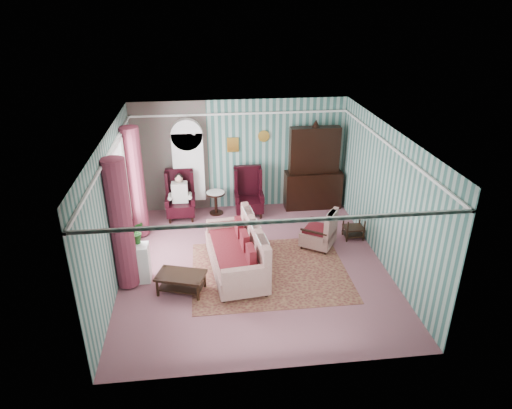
{
  "coord_description": "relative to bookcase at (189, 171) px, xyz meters",
  "views": [
    {
      "loc": [
        -0.92,
        -8.26,
        5.3
      ],
      "look_at": [
        0.12,
        0.6,
        1.14
      ],
      "focal_mm": 32.0,
      "sensor_mm": 36.0,
      "label": 1
    }
  ],
  "objects": [
    {
      "name": "room_shell",
      "position": [
        0.73,
        -2.66,
        0.89
      ],
      "size": [
        5.53,
        6.02,
        2.91
      ],
      "color": "#396960",
      "rests_on": "ground"
    },
    {
      "name": "nest_table",
      "position": [
        3.82,
        -1.94,
        -0.85
      ],
      "size": [
        0.45,
        0.38,
        0.54
      ],
      "primitive_type": "cube",
      "color": "black",
      "rests_on": "floor"
    },
    {
      "name": "floral_armchair",
      "position": [
        2.89,
        -2.23,
        -0.66
      ],
      "size": [
        1.04,
        1.04,
        0.92
      ],
      "primitive_type": "cube",
      "rotation": [
        0.0,
        0.0,
        0.99
      ],
      "color": "#C3AF97",
      "rests_on": "floor"
    },
    {
      "name": "rug",
      "position": [
        1.65,
        -3.14,
        -1.11
      ],
      "size": [
        3.2,
        2.6,
        0.01
      ],
      "primitive_type": "cube",
      "color": "#4F211A",
      "rests_on": "floor"
    },
    {
      "name": "seated_woman",
      "position": [
        -0.25,
        -0.39,
        -0.53
      ],
      "size": [
        0.44,
        0.4,
        1.18
      ],
      "primitive_type": null,
      "color": "silver",
      "rests_on": "floor"
    },
    {
      "name": "potted_plant_c",
      "position": [
        -1.1,
        -3.03,
        -0.14
      ],
      "size": [
        0.26,
        0.26,
        0.35
      ],
      "primitive_type": "imported",
      "rotation": [
        0.0,
        0.0,
        -0.38
      ],
      "color": "#235219",
      "rests_on": "plant_stand"
    },
    {
      "name": "wingback_right",
      "position": [
        1.5,
        -0.39,
        -0.5
      ],
      "size": [
        0.76,
        0.8,
        1.25
      ],
      "primitive_type": "cube",
      "color": "black",
      "rests_on": "floor"
    },
    {
      "name": "potted_plant_a",
      "position": [
        -1.14,
        -3.26,
        -0.11
      ],
      "size": [
        0.45,
        0.41,
        0.41
      ],
      "primitive_type": "imported",
      "rotation": [
        0.0,
        0.0,
        -0.29
      ],
      "color": "#1F561B",
      "rests_on": "plant_stand"
    },
    {
      "name": "sofa",
      "position": [
        0.95,
        -3.07,
        -0.56
      ],
      "size": [
        1.13,
        2.28,
        1.11
      ],
      "primitive_type": "cube",
      "rotation": [
        0.0,
        0.0,
        1.68
      ],
      "color": "#B7A78E",
      "rests_on": "floor"
    },
    {
      "name": "coffee_table",
      "position": [
        -0.15,
        -3.63,
        -0.92
      ],
      "size": [
        1.04,
        0.8,
        0.39
      ],
      "primitive_type": "cube",
      "rotation": [
        0.0,
        0.0,
        -0.3
      ],
      "color": "black",
      "rests_on": "floor"
    },
    {
      "name": "round_side_table",
      "position": [
        0.65,
        -0.24,
        -0.82
      ],
      "size": [
        0.5,
        0.5,
        0.6
      ],
      "primitive_type": "cylinder",
      "color": "black",
      "rests_on": "floor"
    },
    {
      "name": "potted_plant_b",
      "position": [
        -0.96,
        -3.03,
        -0.09
      ],
      "size": [
        0.29,
        0.24,
        0.47
      ],
      "primitive_type": "imported",
      "rotation": [
        0.0,
        0.0,
        0.14
      ],
      "color": "#184C1C",
      "rests_on": "plant_stand"
    },
    {
      "name": "plant_stand",
      "position": [
        -1.05,
        -3.14,
        -0.72
      ],
      "size": [
        0.55,
        0.35,
        0.8
      ],
      "primitive_type": "cube",
      "color": "silver",
      "rests_on": "floor"
    },
    {
      "name": "dresser_hutch",
      "position": [
        3.25,
        -0.12,
        0.06
      ],
      "size": [
        1.5,
        0.56,
        2.36
      ],
      "primitive_type": "cube",
      "color": "black",
      "rests_on": "floor"
    },
    {
      "name": "floor",
      "position": [
        1.35,
        -2.84,
        -1.12
      ],
      "size": [
        6.0,
        6.0,
        0.0
      ],
      "primitive_type": "plane",
      "color": "#965760",
      "rests_on": "ground"
    },
    {
      "name": "wingback_left",
      "position": [
        -0.25,
        -0.39,
        -0.5
      ],
      "size": [
        0.76,
        0.8,
        1.25
      ],
      "primitive_type": "cube",
      "color": "black",
      "rests_on": "floor"
    },
    {
      "name": "bookcase",
      "position": [
        0.0,
        0.0,
        0.0
      ],
      "size": [
        0.8,
        0.28,
        2.24
      ],
      "primitive_type": "cube",
      "color": "white",
      "rests_on": "floor"
    }
  ]
}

